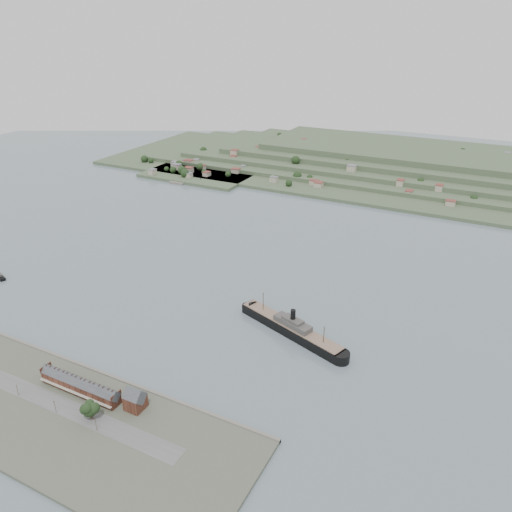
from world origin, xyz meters
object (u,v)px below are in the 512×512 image
at_px(terrace_row, 80,385).
at_px(gabled_building, 135,399).
at_px(tugboat, 0,276).
at_px(steamship, 288,327).
at_px(fig_tree, 90,409).

relative_size(terrace_row, gabled_building, 3.95).
xyz_separation_m(terrace_row, gabled_building, (37.50, 4.02, 1.34)).
bearing_deg(tugboat, steamship, 8.40).
bearing_deg(tugboat, gabled_building, -19.53).
height_order(steamship, fig_tree, steamship).
relative_size(steamship, tugboat, 5.80).
bearing_deg(steamship, terrace_row, -125.40).
relative_size(terrace_row, fig_tree, 4.78).
distance_m(terrace_row, steamship, 141.48).
height_order(steamship, tugboat, steamship).
distance_m(tugboat, fig_tree, 213.08).
bearing_deg(terrace_row, fig_tree, -33.39).
bearing_deg(gabled_building, terrace_row, -173.88).
bearing_deg(tugboat, terrace_row, -24.51).
bearing_deg(fig_tree, steamship, 64.81).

